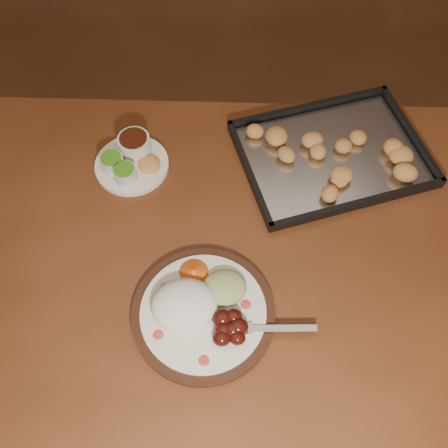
{
  "coord_description": "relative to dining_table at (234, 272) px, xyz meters",
  "views": [
    {
      "loc": [
        0.12,
        -0.79,
        1.72
      ],
      "look_at": [
        0.15,
        -0.22,
        0.77
      ],
      "focal_mm": 40.0,
      "sensor_mm": 36.0,
      "label": 1
    }
  ],
  "objects": [
    {
      "name": "ground",
      "position": [
        -0.17,
        0.29,
        -0.65
      ],
      "size": [
        4.0,
        4.0,
        0.0
      ],
      "primitive_type": "plane",
      "color": "brown",
      "rests_on": "ground"
    },
    {
      "name": "baking_tray",
      "position": [
        0.26,
        0.25,
        0.11
      ],
      "size": [
        0.5,
        0.41,
        0.05
      ],
      "rotation": [
        0.0,
        0.0,
        0.23
      ],
      "color": "black",
      "rests_on": "dining_table"
    },
    {
      "name": "dining_table",
      "position": [
        0.0,
        0.0,
        0.0
      ],
      "size": [
        1.58,
        1.04,
        0.75
      ],
      "rotation": [
        0.0,
        0.0,
        -0.1
      ],
      "color": "brown",
      "rests_on": "ground"
    },
    {
      "name": "dinner_plate",
      "position": [
        -0.08,
        -0.13,
        0.12
      ],
      "size": [
        0.37,
        0.29,
        0.07
      ],
      "rotation": [
        0.0,
        0.0,
        -0.42
      ],
      "color": "#32180E",
      "rests_on": "dining_table"
    },
    {
      "name": "condiment_saucer",
      "position": [
        -0.23,
        0.26,
        0.12
      ],
      "size": [
        0.18,
        0.18,
        0.06
      ],
      "rotation": [
        0.0,
        0.0,
        -0.52
      ],
      "color": "white",
      "rests_on": "dining_table"
    }
  ]
}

